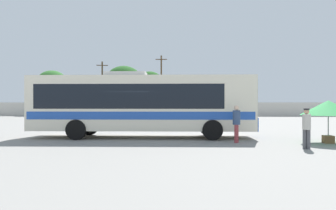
{
  "coord_description": "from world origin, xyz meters",
  "views": [
    {
      "loc": [
        2.99,
        -17.29,
        1.87
      ],
      "look_at": [
        2.05,
        2.52,
        1.78
      ],
      "focal_mm": 34.04,
      "sensor_mm": 36.0,
      "label": 1
    }
  ],
  "objects_px": {
    "parked_car_second_grey": "(136,111)",
    "parked_car_third_dark_blue": "(184,111)",
    "utility_pole_far": "(161,84)",
    "roadside_tree_left": "(52,84)",
    "roadside_tree_midright": "(150,83)",
    "roadside_tree_midleft": "(124,82)",
    "passenger_waiting_on_apron": "(307,126)",
    "coach_bus_cream_blue": "(140,103)",
    "attendant_by_bus_door": "(236,122)",
    "parked_car_leftmost_black": "(94,111)",
    "utility_pole_near": "(102,87)",
    "vendor_umbrella_near_gate_green": "(328,108)"
  },
  "relations": [
    {
      "from": "parked_car_second_grey",
      "to": "parked_car_third_dark_blue",
      "type": "bearing_deg",
      "value": -4.24
    },
    {
      "from": "utility_pole_near",
      "to": "roadside_tree_midleft",
      "type": "height_order",
      "value": "utility_pole_near"
    },
    {
      "from": "parked_car_leftmost_black",
      "to": "parked_car_second_grey",
      "type": "height_order",
      "value": "parked_car_second_grey"
    },
    {
      "from": "passenger_waiting_on_apron",
      "to": "roadside_tree_midleft",
      "type": "bearing_deg",
      "value": 111.4
    },
    {
      "from": "utility_pole_near",
      "to": "roadside_tree_midright",
      "type": "bearing_deg",
      "value": 21.51
    },
    {
      "from": "attendant_by_bus_door",
      "to": "utility_pole_far",
      "type": "xyz_separation_m",
      "value": [
        -5.98,
        34.5,
        3.88
      ]
    },
    {
      "from": "attendant_by_bus_door",
      "to": "utility_pole_far",
      "type": "distance_m",
      "value": 35.23
    },
    {
      "from": "attendant_by_bus_door",
      "to": "utility_pole_near",
      "type": "height_order",
      "value": "utility_pole_near"
    },
    {
      "from": "parked_car_third_dark_blue",
      "to": "roadside_tree_midleft",
      "type": "bearing_deg",
      "value": 144.51
    },
    {
      "from": "coach_bus_cream_blue",
      "to": "vendor_umbrella_near_gate_green",
      "type": "xyz_separation_m",
      "value": [
        9.19,
        -2.07,
        -0.26
      ]
    },
    {
      "from": "parked_car_third_dark_blue",
      "to": "attendant_by_bus_door",
      "type": "bearing_deg",
      "value": -85.09
    },
    {
      "from": "vendor_umbrella_near_gate_green",
      "to": "utility_pole_near",
      "type": "distance_m",
      "value": 40.01
    },
    {
      "from": "parked_car_third_dark_blue",
      "to": "utility_pole_near",
      "type": "height_order",
      "value": "utility_pole_near"
    },
    {
      "from": "attendant_by_bus_door",
      "to": "roadside_tree_midright",
      "type": "distance_m",
      "value": 38.68
    },
    {
      "from": "coach_bus_cream_blue",
      "to": "vendor_umbrella_near_gate_green",
      "type": "bearing_deg",
      "value": -12.7
    },
    {
      "from": "passenger_waiting_on_apron",
      "to": "parked_car_second_grey",
      "type": "distance_m",
      "value": 32.86
    },
    {
      "from": "vendor_umbrella_near_gate_green",
      "to": "parked_car_second_grey",
      "type": "distance_m",
      "value": 31.72
    },
    {
      "from": "roadside_tree_midleft",
      "to": "roadside_tree_midright",
      "type": "bearing_deg",
      "value": 32.83
    },
    {
      "from": "utility_pole_near",
      "to": "roadside_tree_midleft",
      "type": "xyz_separation_m",
      "value": [
        3.4,
        0.37,
        0.87
      ]
    },
    {
      "from": "vendor_umbrella_near_gate_green",
      "to": "roadside_tree_midleft",
      "type": "distance_m",
      "value": 38.85
    },
    {
      "from": "parked_car_second_grey",
      "to": "utility_pole_near",
      "type": "xyz_separation_m",
      "value": [
        -6.29,
        5.97,
        3.67
      ]
    },
    {
      "from": "coach_bus_cream_blue",
      "to": "parked_car_leftmost_black",
      "type": "distance_m",
      "value": 28.7
    },
    {
      "from": "vendor_umbrella_near_gate_green",
      "to": "parked_car_third_dark_blue",
      "type": "distance_m",
      "value": 29.04
    },
    {
      "from": "parked_car_leftmost_black",
      "to": "coach_bus_cream_blue",
      "type": "bearing_deg",
      "value": -69.29
    },
    {
      "from": "attendant_by_bus_door",
      "to": "parked_car_third_dark_blue",
      "type": "height_order",
      "value": "attendant_by_bus_door"
    },
    {
      "from": "vendor_umbrella_near_gate_green",
      "to": "roadside_tree_left",
      "type": "xyz_separation_m",
      "value": [
        -28.04,
        35.23,
        3.46
      ]
    },
    {
      "from": "parked_car_third_dark_blue",
      "to": "roadside_tree_left",
      "type": "height_order",
      "value": "roadside_tree_left"
    },
    {
      "from": "roadside_tree_left",
      "to": "roadside_tree_midright",
      "type": "bearing_deg",
      "value": 8.56
    },
    {
      "from": "parked_car_leftmost_black",
      "to": "parked_car_second_grey",
      "type": "distance_m",
      "value": 5.93
    },
    {
      "from": "roadside_tree_midright",
      "to": "vendor_umbrella_near_gate_green",
      "type": "bearing_deg",
      "value": -71.74
    },
    {
      "from": "parked_car_second_grey",
      "to": "parked_car_third_dark_blue",
      "type": "relative_size",
      "value": 1.04
    },
    {
      "from": "parked_car_second_grey",
      "to": "parked_car_third_dark_blue",
      "type": "distance_m",
      "value": 6.71
    },
    {
      "from": "passenger_waiting_on_apron",
      "to": "roadside_tree_midleft",
      "type": "distance_m",
      "value": 40.05
    },
    {
      "from": "parked_car_third_dark_blue",
      "to": "roadside_tree_midright",
      "type": "distance_m",
      "value": 11.84
    },
    {
      "from": "parked_car_second_grey",
      "to": "roadside_tree_midright",
      "type": "height_order",
      "value": "roadside_tree_midright"
    },
    {
      "from": "passenger_waiting_on_apron",
      "to": "roadside_tree_midright",
      "type": "bearing_deg",
      "value": 105.05
    },
    {
      "from": "parked_car_leftmost_black",
      "to": "utility_pole_near",
      "type": "distance_m",
      "value": 6.9
    },
    {
      "from": "vendor_umbrella_near_gate_green",
      "to": "parked_car_second_grey",
      "type": "height_order",
      "value": "vendor_umbrella_near_gate_green"
    },
    {
      "from": "coach_bus_cream_blue",
      "to": "roadside_tree_midleft",
      "type": "xyz_separation_m",
      "value": [
        -7.09,
        33.0,
        3.41
      ]
    },
    {
      "from": "vendor_umbrella_near_gate_green",
      "to": "coach_bus_cream_blue",
      "type": "bearing_deg",
      "value": 167.3
    },
    {
      "from": "utility_pole_far",
      "to": "roadside_tree_left",
      "type": "distance_m",
      "value": 17.8
    },
    {
      "from": "utility_pole_near",
      "to": "coach_bus_cream_blue",
      "type": "bearing_deg",
      "value": -72.17
    },
    {
      "from": "parked_car_third_dark_blue",
      "to": "roadside_tree_midright",
      "type": "height_order",
      "value": "roadside_tree_midright"
    },
    {
      "from": "parked_car_second_grey",
      "to": "roadside_tree_left",
      "type": "distance_m",
      "value": 16.58
    },
    {
      "from": "passenger_waiting_on_apron",
      "to": "utility_pole_near",
      "type": "height_order",
      "value": "utility_pole_near"
    },
    {
      "from": "attendant_by_bus_door",
      "to": "roadside_tree_midright",
      "type": "relative_size",
      "value": 0.25
    },
    {
      "from": "coach_bus_cream_blue",
      "to": "roadside_tree_midright",
      "type": "relative_size",
      "value": 1.66
    },
    {
      "from": "attendant_by_bus_door",
      "to": "passenger_waiting_on_apron",
      "type": "xyz_separation_m",
      "value": [
        2.52,
        -2.0,
        -0.05
      ]
    },
    {
      "from": "parked_car_second_grey",
      "to": "roadside_tree_midleft",
      "type": "xyz_separation_m",
      "value": [
        -2.88,
        6.33,
        4.54
      ]
    },
    {
      "from": "utility_pole_near",
      "to": "utility_pole_far",
      "type": "bearing_deg",
      "value": -1.17
    }
  ]
}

